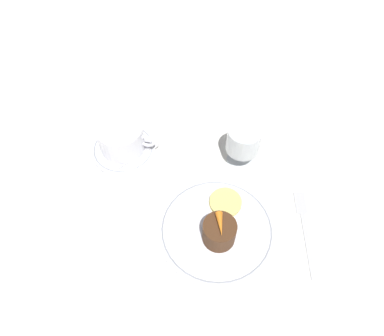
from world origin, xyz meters
The scene contains 10 objects.
ground_plane centered at (0.00, 0.00, 0.00)m, with size 3.00×3.00×0.00m, color white.
dinner_plate centered at (0.03, -0.06, 0.01)m, with size 0.22×0.22×0.01m.
saucer centered at (-0.21, 0.10, 0.01)m, with size 0.14×0.14×0.01m.
coffee_cup centered at (-0.21, 0.10, 0.04)m, with size 0.12×0.10×0.06m.
spoon centered at (-0.16, 0.09, 0.01)m, with size 0.08×0.09×0.00m.
wine_glass centered at (0.05, 0.12, 0.07)m, with size 0.07×0.07×0.10m.
fork centered at (0.19, -0.01, 0.00)m, with size 0.05×0.18×0.01m.
dessert_cake centered at (0.03, -0.07, 0.04)m, with size 0.06×0.06×0.05m.
carrot_garnish centered at (0.03, -0.07, 0.07)m, with size 0.02×0.05×0.01m.
pineapple_slice centered at (0.03, 0.00, 0.02)m, with size 0.06×0.06×0.01m.
Camera 1 is at (0.04, -0.37, 0.66)m, focal length 35.00 mm.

